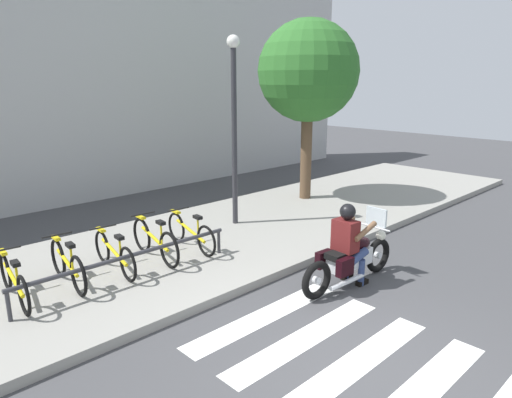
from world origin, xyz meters
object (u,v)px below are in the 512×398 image
bicycle_0 (14,281)px  tree_near_rack (308,72)px  bicycle_2 (114,253)px  motorcycle (350,259)px  rider (348,239)px  bicycle_3 (155,241)px  street_lamp (234,116)px  bicycle_4 (191,232)px  bicycle_1 (68,265)px  bike_rack (130,258)px

bicycle_0 → tree_near_rack: (7.90, 1.05, 3.07)m
bicycle_0 → bicycle_2: (1.60, -0.00, -0.00)m
motorcycle → rider: (-0.08, 0.01, 0.37)m
motorcycle → tree_near_rack: (3.55, 3.97, 3.10)m
bicycle_3 → bicycle_2: bearing=179.9°
tree_near_rack → rider: bearing=-132.5°
bicycle_2 → street_lamp: bearing=11.1°
bicycle_2 → street_lamp: street_lamp is taller
motorcycle → bicycle_4: motorcycle is taller
motorcycle → bicycle_2: size_ratio=1.36×
motorcycle → bicycle_1: bearing=140.7°
bicycle_0 → motorcycle: bearing=-33.8°
bike_rack → rider: bearing=-41.3°
bicycle_4 → street_lamp: bearing=20.6°
rider → tree_near_rack: size_ratio=0.29×
bicycle_1 → rider: bearing=-39.9°
street_lamp → tree_near_rack: (2.96, 0.40, 0.96)m
bicycle_0 → bike_rack: (1.60, -0.56, 0.08)m
motorcycle → bicycle_3: (-1.95, 2.91, 0.06)m
motorcycle → rider: size_ratio=1.58×
street_lamp → motorcycle: bearing=-99.3°
bike_rack → bicycle_0: bearing=160.9°
bicycle_1 → bicycle_3: (1.60, 0.00, 0.01)m
bicycle_0 → bicycle_1: bearing=-0.1°
bicycle_1 → tree_near_rack: size_ratio=0.33×
bicycle_1 → street_lamp: (4.14, 0.65, 2.09)m
bicycle_2 → bicycle_0: bearing=180.0°
bicycle_3 → street_lamp: size_ratio=0.40×
bicycle_0 → bicycle_2: bearing=-0.0°
bicycle_1 → bicycle_4: size_ratio=0.95×
motorcycle → rider: 0.37m
bicycle_3 → bicycle_0: bearing=180.0°
bicycle_4 → street_lamp: 2.81m
bicycle_1 → bicycle_2: size_ratio=0.97×
rider → bicycle_1: rider is taller
bicycle_2 → tree_near_rack: 7.09m
bicycle_1 → tree_near_rack: bearing=8.4°
rider → bicycle_0: rider is taller
bicycle_2 → tree_near_rack: tree_near_rack is taller
motorcycle → tree_near_rack: bearing=48.2°
bicycle_3 → bike_rack: size_ratio=0.45×
bicycle_1 → bicycle_3: bicycle_3 is taller
motorcycle → bike_rack: size_ratio=0.59×
bicycle_3 → tree_near_rack: size_ratio=0.35×
rider → bike_rack: size_ratio=0.38×
bike_rack → street_lamp: (3.34, 1.21, 2.03)m
rider → street_lamp: 4.03m
motorcycle → tree_near_rack: size_ratio=0.46×
bicycle_3 → bike_rack: bearing=-145.4°
street_lamp → rider: bearing=-100.6°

